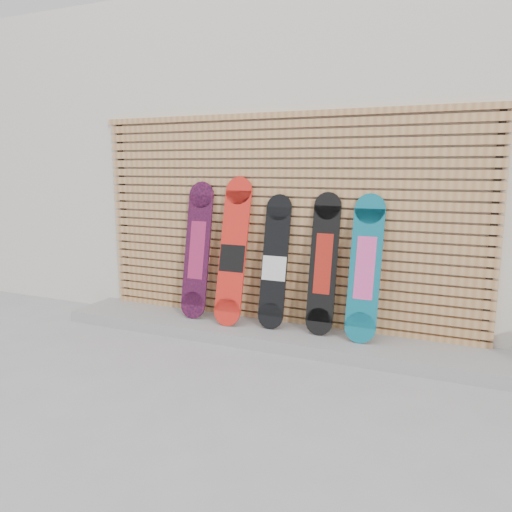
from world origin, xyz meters
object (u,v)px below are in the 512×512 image
Objects in this scene: snowboard_2 at (275,263)px; snowboard_3 at (323,264)px; snowboard_1 at (233,252)px; snowboard_4 at (365,268)px; snowboard_0 at (197,250)px.

snowboard_2 is 0.98× the size of snowboard_3.
snowboard_1 is 1.10× the size of snowboard_4.
snowboard_3 is 1.00× the size of snowboard_4.
snowboard_4 is (0.42, -0.03, -0.00)m from snowboard_3.
snowboard_4 is (1.38, 0.03, -0.06)m from snowboard_1.
snowboard_2 is 0.93m from snowboard_4.
snowboard_4 is at bearing -1.21° from snowboard_2.
snowboard_0 reaches higher than snowboard_3.
snowboard_3 is (1.42, 0.01, -0.04)m from snowboard_0.
snowboard_0 reaches higher than snowboard_4.
snowboard_4 is (1.83, -0.02, -0.04)m from snowboard_0.
snowboard_3 is at bearing 0.46° from snowboard_0.
snowboard_0 is 0.96× the size of snowboard_1.
snowboard_0 is 1.83m from snowboard_4.
snowboard_1 is at bearing -178.91° from snowboard_4.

